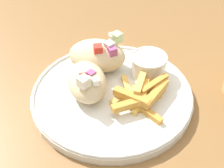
% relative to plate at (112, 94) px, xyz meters
% --- Properties ---
extents(table, '(1.38, 1.38, 0.74)m').
position_rel_plate_xyz_m(table, '(-0.03, 0.04, -0.07)').
color(table, brown).
rests_on(table, ground_plane).
extents(plate, '(0.29, 0.29, 0.02)m').
position_rel_plate_xyz_m(plate, '(0.00, 0.00, 0.00)').
color(plate, white).
rests_on(plate, table).
extents(pita_sandwich_near, '(0.12, 0.12, 0.06)m').
position_rel_plate_xyz_m(pita_sandwich_near, '(-0.04, -0.02, 0.03)').
color(pita_sandwich_near, beige).
rests_on(pita_sandwich_near, plate).
extents(pita_sandwich_far, '(0.13, 0.11, 0.07)m').
position_rel_plate_xyz_m(pita_sandwich_far, '(-0.06, 0.05, 0.03)').
color(pita_sandwich_far, beige).
rests_on(pita_sandwich_far, plate).
extents(fries_pile, '(0.11, 0.12, 0.03)m').
position_rel_plate_xyz_m(fries_pile, '(0.05, 0.01, 0.02)').
color(fries_pile, gold).
rests_on(fries_pile, plate).
extents(sauce_ramekin, '(0.07, 0.07, 0.04)m').
position_rel_plate_xyz_m(sauce_ramekin, '(0.04, 0.08, 0.03)').
color(sauce_ramekin, white).
rests_on(sauce_ramekin, plate).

